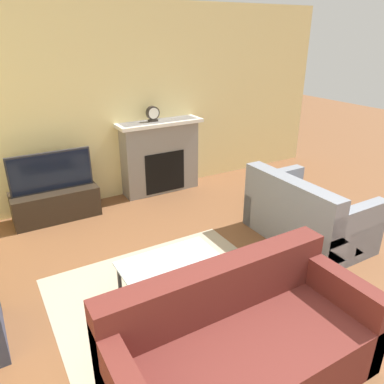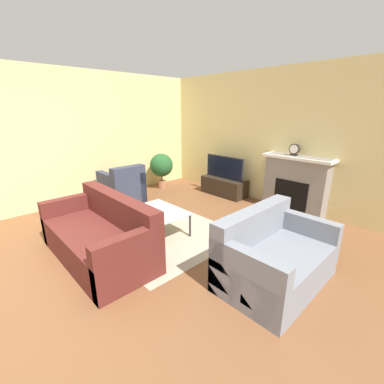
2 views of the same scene
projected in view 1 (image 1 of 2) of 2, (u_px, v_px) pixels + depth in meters
wall_back at (88, 108)px, 5.06m from camera, size 7.99×0.06×2.70m
area_rug at (173, 299)px, 3.49m from camera, size 2.11×1.91×0.00m
fireplace at (160, 155)px, 5.66m from camera, size 1.28×0.37×1.10m
tv_stand at (56, 204)px, 4.95m from camera, size 1.09×0.44×0.40m
tv at (51, 172)px, 4.77m from camera, size 1.03×0.06×0.51m
couch_sectional at (241, 348)px, 2.58m from camera, size 1.85×0.86×0.82m
couch_loveseat at (306, 217)px, 4.40m from camera, size 0.87×1.37×0.82m
coffee_table at (176, 271)px, 3.30m from camera, size 0.91×0.71×0.40m
mantel_clock at (153, 114)px, 5.36m from camera, size 0.19×0.07×0.22m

